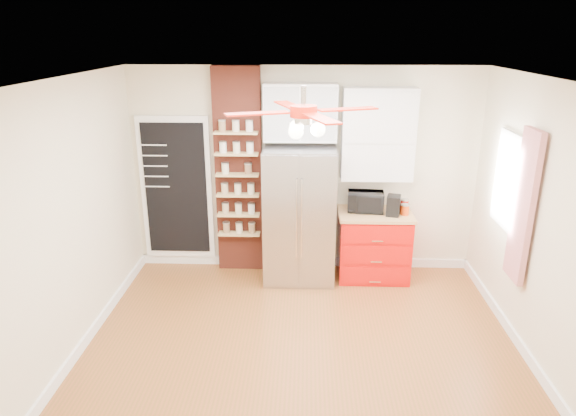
{
  "coord_description": "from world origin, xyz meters",
  "views": [
    {
      "loc": [
        0.03,
        -4.52,
        3.1
      ],
      "look_at": [
        -0.17,
        0.9,
        1.22
      ],
      "focal_mm": 32.0,
      "sensor_mm": 36.0,
      "label": 1
    }
  ],
  "objects_px": {
    "red_cabinet": "(374,245)",
    "coffee_maker": "(393,205)",
    "ceiling_fan": "(304,112)",
    "fridge": "(299,215)",
    "toaster_oven": "(365,202)",
    "pantry_jar_oats": "(225,169)",
    "canister_left": "(405,210)"
  },
  "relations": [
    {
      "from": "ceiling_fan",
      "to": "canister_left",
      "type": "relative_size",
      "value": 11.29
    },
    {
      "from": "pantry_jar_oats",
      "to": "ceiling_fan",
      "type": "bearing_deg",
      "value": -60.57
    },
    {
      "from": "fridge",
      "to": "coffee_maker",
      "type": "xyz_separation_m",
      "value": [
        1.18,
        -0.03,
        0.15
      ]
    },
    {
      "from": "toaster_oven",
      "to": "canister_left",
      "type": "height_order",
      "value": "toaster_oven"
    },
    {
      "from": "toaster_oven",
      "to": "ceiling_fan",
      "type": "bearing_deg",
      "value": -109.68
    },
    {
      "from": "fridge",
      "to": "red_cabinet",
      "type": "xyz_separation_m",
      "value": [
        0.97,
        0.05,
        -0.42
      ]
    },
    {
      "from": "fridge",
      "to": "pantry_jar_oats",
      "type": "bearing_deg",
      "value": 171.43
    },
    {
      "from": "toaster_oven",
      "to": "pantry_jar_oats",
      "type": "xyz_separation_m",
      "value": [
        -1.79,
        0.03,
        0.41
      ]
    },
    {
      "from": "fridge",
      "to": "ceiling_fan",
      "type": "bearing_deg",
      "value": -88.24
    },
    {
      "from": "toaster_oven",
      "to": "coffee_maker",
      "type": "xyz_separation_m",
      "value": [
        0.33,
        -0.14,
        0.0
      ]
    },
    {
      "from": "canister_left",
      "to": "toaster_oven",
      "type": "bearing_deg",
      "value": 165.45
    },
    {
      "from": "fridge",
      "to": "toaster_oven",
      "type": "xyz_separation_m",
      "value": [
        0.84,
        0.11,
        0.15
      ]
    },
    {
      "from": "coffee_maker",
      "to": "fridge",
      "type": "bearing_deg",
      "value": -166.96
    },
    {
      "from": "ceiling_fan",
      "to": "canister_left",
      "type": "xyz_separation_m",
      "value": [
        1.28,
        1.62,
        -1.46
      ]
    },
    {
      "from": "ceiling_fan",
      "to": "toaster_oven",
      "type": "distance_m",
      "value": 2.37
    },
    {
      "from": "coffee_maker",
      "to": "red_cabinet",
      "type": "bearing_deg",
      "value": 173.1
    },
    {
      "from": "red_cabinet",
      "to": "toaster_oven",
      "type": "bearing_deg",
      "value": 154.05
    },
    {
      "from": "fridge",
      "to": "canister_left",
      "type": "relative_size",
      "value": 14.12
    },
    {
      "from": "red_cabinet",
      "to": "coffee_maker",
      "type": "distance_m",
      "value": 0.62
    },
    {
      "from": "coffee_maker",
      "to": "pantry_jar_oats",
      "type": "height_order",
      "value": "pantry_jar_oats"
    },
    {
      "from": "ceiling_fan",
      "to": "coffee_maker",
      "type": "xyz_separation_m",
      "value": [
        1.13,
        1.6,
        -1.4
      ]
    },
    {
      "from": "fridge",
      "to": "ceiling_fan",
      "type": "distance_m",
      "value": 2.25
    },
    {
      "from": "ceiling_fan",
      "to": "coffee_maker",
      "type": "height_order",
      "value": "ceiling_fan"
    },
    {
      "from": "ceiling_fan",
      "to": "coffee_maker",
      "type": "bearing_deg",
      "value": 54.79
    },
    {
      "from": "fridge",
      "to": "ceiling_fan",
      "type": "relative_size",
      "value": 1.25
    },
    {
      "from": "red_cabinet",
      "to": "pantry_jar_oats",
      "type": "distance_m",
      "value": 2.16
    },
    {
      "from": "ceiling_fan",
      "to": "toaster_oven",
      "type": "xyz_separation_m",
      "value": [
        0.79,
        1.74,
        -1.4
      ]
    },
    {
      "from": "fridge",
      "to": "canister_left",
      "type": "height_order",
      "value": "fridge"
    },
    {
      "from": "toaster_oven",
      "to": "coffee_maker",
      "type": "relative_size",
      "value": 1.78
    },
    {
      "from": "coffee_maker",
      "to": "canister_left",
      "type": "height_order",
      "value": "coffee_maker"
    },
    {
      "from": "red_cabinet",
      "to": "canister_left",
      "type": "distance_m",
      "value": 0.63
    },
    {
      "from": "fridge",
      "to": "canister_left",
      "type": "distance_m",
      "value": 1.33
    }
  ]
}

